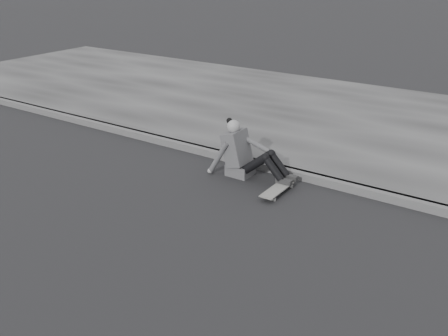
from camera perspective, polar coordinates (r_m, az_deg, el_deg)
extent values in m
plane|color=black|center=(5.47, 1.72, -11.73)|extent=(80.00, 80.00, 0.00)
cube|color=#505050|center=(7.48, 12.35, -1.68)|extent=(24.00, 0.16, 0.12)
cube|color=#3D3D3D|center=(10.18, 18.86, 4.30)|extent=(24.00, 6.00, 0.12)
cylinder|color=gray|center=(6.99, 4.69, -3.29)|extent=(0.03, 0.05, 0.05)
cylinder|color=gray|center=(6.93, 5.77, -3.59)|extent=(0.03, 0.05, 0.05)
cylinder|color=gray|center=(7.41, 6.67, -1.80)|extent=(0.03, 0.05, 0.05)
cylinder|color=gray|center=(7.35, 7.71, -2.07)|extent=(0.03, 0.05, 0.05)
cube|color=#2F2F31|center=(6.95, 5.23, -3.23)|extent=(0.16, 0.04, 0.03)
cube|color=#2F2F31|center=(7.37, 7.20, -1.73)|extent=(0.16, 0.04, 0.03)
cube|color=slate|center=(7.14, 6.25, -2.28)|extent=(0.20, 0.78, 0.02)
cube|color=#47484A|center=(7.70, 1.88, -0.14)|extent=(0.36, 0.34, 0.18)
cube|color=#47484A|center=(7.61, 1.47, 2.33)|extent=(0.37, 0.40, 0.57)
cube|color=#47484A|center=(7.63, 0.65, 3.36)|extent=(0.14, 0.30, 0.20)
cylinder|color=gray|center=(7.55, 1.16, 4.11)|extent=(0.09, 0.09, 0.08)
sphere|color=gray|center=(7.53, 1.11, 4.77)|extent=(0.20, 0.20, 0.20)
sphere|color=black|center=(7.57, 0.62, 5.43)|extent=(0.09, 0.09, 0.09)
cylinder|color=black|center=(7.40, 3.59, 0.48)|extent=(0.43, 0.13, 0.39)
cylinder|color=black|center=(7.55, 4.29, 0.92)|extent=(0.43, 0.13, 0.39)
cylinder|color=black|center=(7.27, 5.63, -0.06)|extent=(0.35, 0.11, 0.36)
cylinder|color=black|center=(7.42, 6.30, 0.39)|extent=(0.35, 0.11, 0.36)
sphere|color=black|center=(7.28, 4.74, 1.18)|extent=(0.13, 0.13, 0.13)
sphere|color=black|center=(7.42, 5.42, 1.61)|extent=(0.13, 0.13, 0.13)
cube|color=#292929|center=(7.26, 6.86, -1.52)|extent=(0.24, 0.08, 0.07)
cube|color=#292929|center=(7.40, 7.51, -1.04)|extent=(0.24, 0.08, 0.07)
cylinder|color=#47484A|center=(7.60, -0.67, 1.17)|extent=(0.38, 0.08, 0.58)
sphere|color=gray|center=(7.76, -1.61, -0.33)|extent=(0.08, 0.08, 0.08)
cylinder|color=#47484A|center=(7.60, 3.65, 2.74)|extent=(0.48, 0.08, 0.21)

